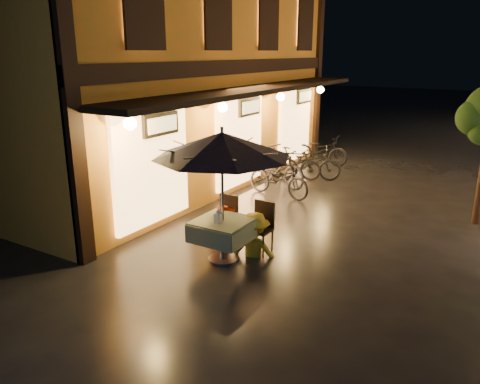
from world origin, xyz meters
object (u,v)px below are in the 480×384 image
Objects in this scene: table_lantern at (218,215)px; bicycle_0 at (279,178)px; person_orange at (224,206)px; patio_umbrella at (222,145)px; person_yellow at (254,214)px; cafe_table at (223,230)px.

table_lantern is 0.13× the size of bicycle_0.
table_lantern is 0.82m from person_orange.
person_yellow is (0.36, 0.52, -1.34)m from patio_umbrella.
patio_umbrella reaches higher than person_orange.
cafe_table is 0.72m from person_orange.
table_lantern is (-0.00, -0.15, -1.23)m from patio_umbrella.
patio_umbrella reaches higher than person_yellow.
person_orange reaches higher than cafe_table.
bicycle_0 is (-0.92, 4.22, -0.43)m from table_lantern.
cafe_table is 3.96× the size of table_lantern.
patio_umbrella is 1.49m from person_yellow.
table_lantern is at bearing 45.41° from person_yellow.
cafe_table is at bearing -158.76° from bicycle_0.
bicycle_0 is (-1.28, 3.55, -0.32)m from person_yellow.
patio_umbrella is at bearing 39.18° from person_yellow.
patio_umbrella is at bearing 0.22° from cafe_table.
patio_umbrella is at bearing -158.76° from bicycle_0.
person_orange is at bearing -162.11° from bicycle_0.
cafe_table is 0.36m from table_lantern.
cafe_table is at bearing -179.78° from patio_umbrella.
table_lantern reaches higher than bicycle_0.
cafe_table is at bearing 133.57° from person_orange.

